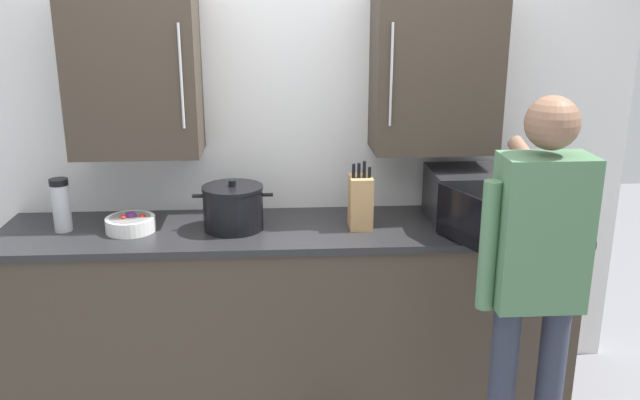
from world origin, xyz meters
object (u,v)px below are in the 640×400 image
object	(u,v)px
knife_block	(360,202)
person_figure	(536,272)
stock_pot	(233,207)
thermos_flask	(61,205)
microwave_oven	(478,196)
fruit_bowl	(131,223)

from	to	relation	value
knife_block	person_figure	world-z (taller)	person_figure
stock_pot	thermos_flask	distance (m)	0.83
microwave_oven	knife_block	size ratio (longest dim) A/B	2.16
knife_block	person_figure	xyz separation A→B (m)	(0.59, -0.77, -0.06)
stock_pot	person_figure	distance (m)	1.45
stock_pot	fruit_bowl	bearing A→B (deg)	-179.72
microwave_oven	stock_pot	xyz separation A→B (m)	(-1.23, -0.05, -0.02)
knife_block	fruit_bowl	distance (m)	1.12
microwave_oven	fruit_bowl	distance (m)	1.73
thermos_flask	person_figure	size ratio (longest dim) A/B	0.15
fruit_bowl	stock_pot	bearing A→B (deg)	0.28
microwave_oven	person_figure	distance (m)	0.84
thermos_flask	fruit_bowl	bearing A→B (deg)	-4.46
microwave_oven	thermos_flask	xyz separation A→B (m)	(-2.05, -0.02, 0.00)
knife_block	stock_pot	size ratio (longest dim) A/B	0.87
person_figure	thermos_flask	bearing A→B (deg)	158.30
fruit_bowl	thermos_flask	bearing A→B (deg)	175.54
stock_pot	knife_block	bearing A→B (deg)	-1.38
stock_pot	thermos_flask	size ratio (longest dim) A/B	1.49
knife_block	stock_pot	xyz separation A→B (m)	(-0.62, 0.01, -0.02)
microwave_oven	thermos_flask	world-z (taller)	same
person_figure	knife_block	bearing A→B (deg)	127.40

